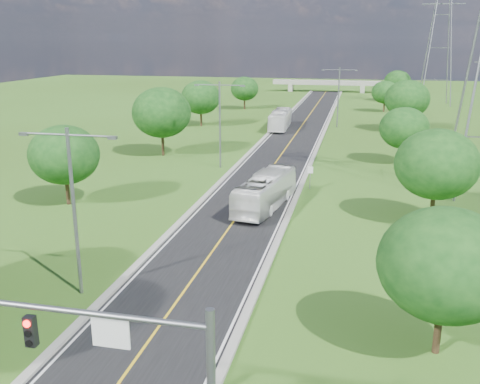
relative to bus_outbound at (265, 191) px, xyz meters
name	(u,v)px	position (x,y,z in m)	size (l,w,h in m)	color
ground	(288,146)	(-1.91, 29.27, -1.60)	(260.00, 260.00, 0.00)	#335317
road	(293,138)	(-1.91, 35.27, -1.57)	(8.00, 150.00, 0.06)	black
curb_left	(266,136)	(-6.16, 35.27, -1.49)	(0.50, 150.00, 0.22)	gray
curb_right	(321,139)	(2.34, 35.27, -1.49)	(0.50, 150.00, 0.22)	gray
signal_mast	(145,368)	(1.77, -31.73, 3.31)	(8.54, 0.33, 7.20)	slate
speed_limit_sign	(310,174)	(3.29, 7.26, 0.00)	(0.55, 0.09, 2.40)	slate
overpass	(326,83)	(-1.91, 109.27, 0.82)	(30.00, 3.00, 3.20)	gray
streetlight_near_left	(73,198)	(-7.91, -18.73, 4.35)	(5.90, 0.25, 10.00)	slate
streetlight_mid_left	(220,117)	(-7.91, 14.27, 4.35)	(5.90, 0.25, 10.00)	slate
streetlight_far_right	(339,92)	(4.09, 47.27, 4.35)	(5.90, 0.25, 10.00)	slate
power_tower_far	(440,41)	(24.09, 84.27, 12.41)	(9.00, 6.40, 28.00)	slate
tree_lb	(64,155)	(-17.91, -2.73, 3.05)	(6.30, 6.30, 7.33)	black
tree_lc	(162,112)	(-16.91, 19.27, 3.98)	(7.56, 7.56, 8.79)	black
tree_ld	(201,97)	(-18.91, 43.27, 3.36)	(6.72, 6.72, 7.82)	black
tree_le	(245,89)	(-16.41, 67.27, 2.74)	(5.88, 5.88, 6.84)	black
tree_ra	(445,264)	(12.09, -20.73, 3.05)	(6.30, 6.30, 7.33)	black
tree_rb	(437,164)	(14.09, -0.73, 3.36)	(6.72, 6.72, 7.82)	black
tree_rc	(404,128)	(13.09, 21.27, 2.74)	(5.88, 5.88, 6.84)	black
tree_rd	(407,99)	(15.09, 45.27, 3.67)	(7.14, 7.14, 8.30)	black
tree_re	(385,92)	(12.59, 69.27, 2.43)	(5.46, 5.46, 6.35)	black
tree_rf	(397,82)	(16.09, 89.27, 3.05)	(6.30, 6.30, 7.33)	black
bus_outbound	(265,191)	(0.00, 0.00, 0.00)	(2.58, 11.03, 3.07)	white
bus_inbound	(280,119)	(-5.11, 43.06, 0.04)	(2.65, 11.33, 3.15)	white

